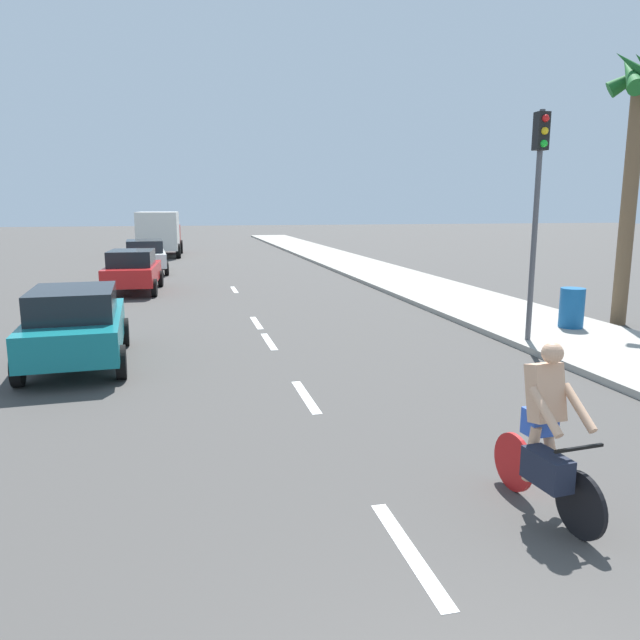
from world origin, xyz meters
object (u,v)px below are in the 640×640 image
cyclist (546,438)px  traffic_signal (538,185)px  parked_car_red (133,270)px  palm_tree_mid (636,126)px  trash_bin_near (572,308)px  parked_car_teal (76,324)px  parked_car_white (145,255)px  delivery_truck (159,232)px

cyclist → traffic_signal: traffic_signal is taller
cyclist → parked_car_red: 18.90m
palm_tree_mid → trash_bin_near: palm_tree_mid is taller
parked_car_red → traffic_signal: 14.91m
parked_car_teal → parked_car_white: bearing=85.1°
cyclist → palm_tree_mid: bearing=-137.8°
cyclist → parked_car_teal: cyclist is taller
palm_tree_mid → traffic_signal: size_ratio=1.39×
parked_car_white → palm_tree_mid: (13.16, -16.27, 4.34)m
cyclist → traffic_signal: (4.14, 6.94, 2.78)m
parked_car_white → traffic_signal: size_ratio=0.86×
palm_tree_mid → parked_car_teal: bearing=-175.2°
cyclist → traffic_signal: bearing=-126.1°
parked_car_teal → delivery_truck: delivery_truck is taller
parked_car_white → delivery_truck: delivery_truck is taller
palm_tree_mid → trash_bin_near: (-1.96, -0.68, -4.54)m
delivery_truck → trash_bin_near: (10.80, -26.87, -0.86)m
parked_car_teal → delivery_truck: 27.35m
parked_car_white → traffic_signal: (9.36, -18.00, 2.77)m
parked_car_white → palm_tree_mid: palm_tree_mid is taller
cyclist → parked_car_white: (-5.22, 24.94, 0.01)m
parked_car_white → parked_car_red: bearing=-94.1°
palm_tree_mid → parked_car_white: bearing=129.0°
trash_bin_near → traffic_signal: bearing=-150.4°
palm_tree_mid → traffic_signal: (-3.81, -1.73, -1.58)m
cyclist → delivery_truck: size_ratio=0.29×
traffic_signal → trash_bin_near: bearing=29.6°
palm_tree_mid → traffic_signal: 4.47m
parked_car_white → traffic_signal: traffic_signal is taller
parked_car_red → palm_tree_mid: (13.26, -9.47, 4.35)m
parked_car_red → traffic_signal: size_ratio=0.81×
parked_car_white → palm_tree_mid: size_ratio=0.62×
parked_car_red → delivery_truck: (0.50, 16.72, 0.67)m
parked_car_red → trash_bin_near: size_ratio=4.19×
cyclist → traffic_signal: 8.55m
delivery_truck → palm_tree_mid: 29.36m
parked_car_teal → cyclist: bearing=-56.4°
parked_car_red → palm_tree_mid: palm_tree_mid is taller
traffic_signal → trash_bin_near: (1.85, 1.05, -2.97)m
parked_car_teal → trash_bin_near: size_ratio=4.25×
parked_car_teal → traffic_signal: size_ratio=0.82×
cyclist → trash_bin_near: 9.99m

